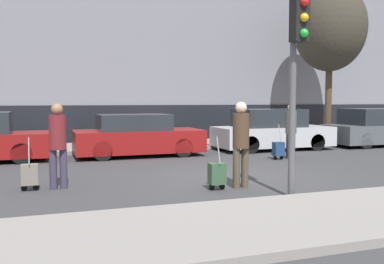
{
  "coord_description": "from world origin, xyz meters",
  "views": [
    {
      "loc": [
        -4.2,
        -9.05,
        1.8
      ],
      "look_at": [
        -0.4,
        1.8,
        0.95
      ],
      "focal_mm": 40.0,
      "sensor_mm": 36.0,
      "label": 1
    }
  ],
  "objects_px": {
    "parked_car_2": "(271,131)",
    "parked_bicycle": "(255,132)",
    "trolley_right": "(278,149)",
    "parked_car_1": "(137,136)",
    "bare_tree_near_crossing": "(330,28)",
    "trolley_left": "(30,175)",
    "traffic_light": "(297,56)",
    "parked_car_3": "(376,129)",
    "pedestrian_center": "(241,139)",
    "pedestrian_left": "(58,140)",
    "pedestrian_right": "(291,128)",
    "trolley_center": "(217,174)"
  },
  "relations": [
    {
      "from": "parked_car_2",
      "to": "parked_bicycle",
      "type": "height_order",
      "value": "parked_car_2"
    },
    {
      "from": "parked_car_1",
      "to": "parked_car_2",
      "type": "distance_m",
      "value": 5.02
    },
    {
      "from": "pedestrian_center",
      "to": "parked_car_2",
      "type": "bearing_deg",
      "value": 50.32
    },
    {
      "from": "pedestrian_left",
      "to": "pedestrian_center",
      "type": "xyz_separation_m",
      "value": [
        3.55,
        -1.11,
        0.02
      ]
    },
    {
      "from": "parked_car_3",
      "to": "trolley_center",
      "type": "xyz_separation_m",
      "value": [
        -9.27,
        -5.77,
        -0.36
      ]
    },
    {
      "from": "pedestrian_center",
      "to": "trolley_center",
      "type": "bearing_deg",
      "value": -179.93
    },
    {
      "from": "parked_car_2",
      "to": "traffic_light",
      "type": "xyz_separation_m",
      "value": [
        -3.57,
        -7.08,
        1.91
      ]
    },
    {
      "from": "parked_car_1",
      "to": "parked_bicycle",
      "type": "xyz_separation_m",
      "value": [
        5.38,
        2.1,
        -0.15
      ]
    },
    {
      "from": "parked_car_3",
      "to": "bare_tree_near_crossing",
      "type": "relative_size",
      "value": 0.62
    },
    {
      "from": "pedestrian_right",
      "to": "bare_tree_near_crossing",
      "type": "relative_size",
      "value": 0.25
    },
    {
      "from": "parked_car_3",
      "to": "trolley_left",
      "type": "distance_m",
      "value": 13.63
    },
    {
      "from": "parked_car_3",
      "to": "pedestrian_left",
      "type": "height_order",
      "value": "pedestrian_left"
    },
    {
      "from": "trolley_left",
      "to": "bare_tree_near_crossing",
      "type": "height_order",
      "value": "bare_tree_near_crossing"
    },
    {
      "from": "parked_car_2",
      "to": "parked_bicycle",
      "type": "bearing_deg",
      "value": 79.68
    },
    {
      "from": "pedestrian_left",
      "to": "parked_car_2",
      "type": "bearing_deg",
      "value": 32.99
    },
    {
      "from": "pedestrian_center",
      "to": "trolley_right",
      "type": "relative_size",
      "value": 1.65
    },
    {
      "from": "parked_car_1",
      "to": "trolley_right",
      "type": "height_order",
      "value": "parked_car_1"
    },
    {
      "from": "parked_car_2",
      "to": "parked_car_1",
      "type": "bearing_deg",
      "value": -178.34
    },
    {
      "from": "trolley_right",
      "to": "parked_car_2",
      "type": "bearing_deg",
      "value": 64.81
    },
    {
      "from": "parked_car_2",
      "to": "parked_bicycle",
      "type": "relative_size",
      "value": 2.41
    },
    {
      "from": "pedestrian_left",
      "to": "pedestrian_center",
      "type": "relative_size",
      "value": 0.98
    },
    {
      "from": "pedestrian_left",
      "to": "traffic_light",
      "type": "xyz_separation_m",
      "value": [
        4.06,
        -2.33,
        1.61
      ]
    },
    {
      "from": "traffic_light",
      "to": "parked_bicycle",
      "type": "relative_size",
      "value": 2.05
    },
    {
      "from": "parked_car_2",
      "to": "trolley_center",
      "type": "distance_m",
      "value": 7.51
    },
    {
      "from": "parked_car_1",
      "to": "traffic_light",
      "type": "xyz_separation_m",
      "value": [
        1.45,
        -6.93,
        1.96
      ]
    },
    {
      "from": "trolley_left",
      "to": "traffic_light",
      "type": "xyz_separation_m",
      "value": [
        4.61,
        -2.33,
        2.27
      ]
    },
    {
      "from": "traffic_light",
      "to": "pedestrian_right",
      "type": "bearing_deg",
      "value": 58.45
    },
    {
      "from": "pedestrian_left",
      "to": "trolley_left",
      "type": "distance_m",
      "value": 0.87
    },
    {
      "from": "pedestrian_center",
      "to": "traffic_light",
      "type": "relative_size",
      "value": 0.49
    },
    {
      "from": "pedestrian_right",
      "to": "bare_tree_near_crossing",
      "type": "xyz_separation_m",
      "value": [
        4.42,
        4.07,
        3.93
      ]
    },
    {
      "from": "parked_car_1",
      "to": "pedestrian_left",
      "type": "xyz_separation_m",
      "value": [
        -2.61,
        -4.61,
        0.35
      ]
    },
    {
      "from": "parked_car_1",
      "to": "parked_bicycle",
      "type": "distance_m",
      "value": 5.78
    },
    {
      "from": "parked_car_2",
      "to": "trolley_center",
      "type": "relative_size",
      "value": 3.95
    },
    {
      "from": "parked_car_1",
      "to": "parked_car_2",
      "type": "height_order",
      "value": "parked_car_2"
    },
    {
      "from": "bare_tree_near_crossing",
      "to": "trolley_left",
      "type": "bearing_deg",
      "value": -151.36
    },
    {
      "from": "parked_car_1",
      "to": "bare_tree_near_crossing",
      "type": "height_order",
      "value": "bare_tree_near_crossing"
    },
    {
      "from": "trolley_left",
      "to": "trolley_center",
      "type": "distance_m",
      "value": 3.74
    },
    {
      "from": "trolley_right",
      "to": "parked_car_1",
      "type": "bearing_deg",
      "value": 149.44
    },
    {
      "from": "parked_car_1",
      "to": "parked_car_2",
      "type": "xyz_separation_m",
      "value": [
        5.02,
        0.15,
        0.05
      ]
    },
    {
      "from": "traffic_light",
      "to": "bare_tree_near_crossing",
      "type": "xyz_separation_m",
      "value": [
        7.37,
        8.88,
        2.3
      ]
    },
    {
      "from": "trolley_center",
      "to": "parked_bicycle",
      "type": "bearing_deg",
      "value": 57.7
    },
    {
      "from": "parked_car_2",
      "to": "pedestrian_center",
      "type": "height_order",
      "value": "pedestrian_center"
    },
    {
      "from": "parked_car_2",
      "to": "pedestrian_left",
      "type": "bearing_deg",
      "value": -148.06
    },
    {
      "from": "parked_car_1",
      "to": "parked_car_2",
      "type": "relative_size",
      "value": 0.96
    },
    {
      "from": "parked_car_1",
      "to": "trolley_center",
      "type": "distance_m",
      "value": 5.79
    },
    {
      "from": "trolley_right",
      "to": "traffic_light",
      "type": "distance_m",
      "value": 5.71
    },
    {
      "from": "pedestrian_left",
      "to": "traffic_light",
      "type": "distance_m",
      "value": 4.94
    },
    {
      "from": "parked_car_1",
      "to": "trolley_center",
      "type": "xyz_separation_m",
      "value": [
        0.4,
        -5.77,
        -0.31
      ]
    },
    {
      "from": "pedestrian_left",
      "to": "trolley_right",
      "type": "height_order",
      "value": "pedestrian_left"
    },
    {
      "from": "parked_car_3",
      "to": "pedestrian_center",
      "type": "height_order",
      "value": "pedestrian_center"
    }
  ]
}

